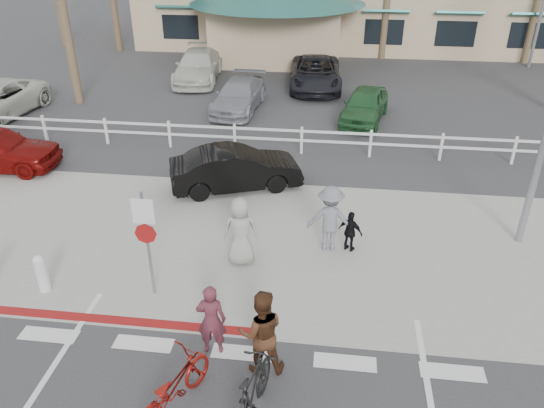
# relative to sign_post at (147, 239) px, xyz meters

# --- Properties ---
(ground) EXTENTS (140.00, 140.00, 0.00)m
(ground) POSITION_rel_sign_post_xyz_m (2.30, -2.20, -1.45)
(ground) COLOR #333335
(sidewalk_plaza) EXTENTS (22.00, 7.00, 0.01)m
(sidewalk_plaza) POSITION_rel_sign_post_xyz_m (2.30, 2.30, -1.44)
(sidewalk_plaza) COLOR gray
(sidewalk_plaza) RESTS_ON ground
(cross_street) EXTENTS (40.00, 5.00, 0.01)m
(cross_street) POSITION_rel_sign_post_xyz_m (2.30, 6.30, -1.45)
(cross_street) COLOR #333335
(cross_street) RESTS_ON ground
(parking_lot) EXTENTS (50.00, 16.00, 0.01)m
(parking_lot) POSITION_rel_sign_post_xyz_m (2.30, 15.80, -1.45)
(parking_lot) COLOR #333335
(parking_lot) RESTS_ON ground
(curb_red) EXTENTS (7.00, 0.25, 0.02)m
(curb_red) POSITION_rel_sign_post_xyz_m (-0.70, -1.00, -1.44)
(curb_red) COLOR maroon
(curb_red) RESTS_ON ground
(rail_fence) EXTENTS (29.40, 0.16, 1.00)m
(rail_fence) POSITION_rel_sign_post_xyz_m (2.80, 8.30, -0.95)
(rail_fence) COLOR silver
(rail_fence) RESTS_ON ground
(sign_post) EXTENTS (0.50, 0.10, 2.90)m
(sign_post) POSITION_rel_sign_post_xyz_m (0.00, 0.00, 0.00)
(sign_post) COLOR gray
(sign_post) RESTS_ON ground
(bollard_0) EXTENTS (0.26, 0.26, 0.95)m
(bollard_0) POSITION_rel_sign_post_xyz_m (-2.50, -0.20, -0.97)
(bollard_0) COLOR silver
(bollard_0) RESTS_ON ground
(bike_red) EXTENTS (1.39, 2.01, 1.00)m
(bike_red) POSITION_rel_sign_post_xyz_m (1.36, -3.03, -0.95)
(bike_red) COLOR maroon
(bike_red) RESTS_ON ground
(rider_red) EXTENTS (0.60, 0.42, 1.57)m
(rider_red) POSITION_rel_sign_post_xyz_m (1.72, -1.59, -0.67)
(rider_red) COLOR #5A242F
(rider_red) RESTS_ON ground
(bike_black) EXTENTS (0.89, 1.99, 1.16)m
(bike_black) POSITION_rel_sign_post_xyz_m (2.74, -3.07, -0.87)
(bike_black) COLOR black
(bike_black) RESTS_ON ground
(rider_black) EXTENTS (0.98, 0.83, 1.78)m
(rider_black) POSITION_rel_sign_post_xyz_m (2.73, -1.93, -0.56)
(rider_black) COLOR #492A18
(rider_black) RESTS_ON ground
(pedestrian_a) EXTENTS (1.15, 0.67, 1.77)m
(pedestrian_a) POSITION_rel_sign_post_xyz_m (3.85, 2.30, -0.56)
(pedestrian_a) COLOR slate
(pedestrian_a) RESTS_ON ground
(pedestrian_child) EXTENTS (0.70, 0.53, 1.11)m
(pedestrian_child) POSITION_rel_sign_post_xyz_m (4.38, 2.30, -0.90)
(pedestrian_child) COLOR black
(pedestrian_child) RESTS_ON ground
(pedestrian_b) EXTENTS (0.94, 0.69, 1.76)m
(pedestrian_b) POSITION_rel_sign_post_xyz_m (1.74, 1.46, -0.57)
(pedestrian_b) COLOR gray
(pedestrian_b) RESTS_ON ground
(car_white_sedan) EXTENTS (4.23, 2.69, 1.31)m
(car_white_sedan) POSITION_rel_sign_post_xyz_m (0.89, 5.37, -0.79)
(car_white_sedan) COLOR black
(car_white_sedan) RESTS_ON ground
(lot_car_1) EXTENTS (2.09, 4.46, 1.26)m
(lot_car_1) POSITION_rel_sign_post_xyz_m (-0.35, 12.73, -0.82)
(lot_car_1) COLOR gray
(lot_car_1) RESTS_ON ground
(lot_car_2) EXTENTS (2.34, 4.12, 1.32)m
(lot_car_2) POSITION_rel_sign_post_xyz_m (4.99, 12.02, -0.79)
(lot_car_2) COLOR #24572D
(lot_car_2) RESTS_ON ground
(lot_car_4) EXTENTS (2.51, 5.21, 1.46)m
(lot_car_4) POSITION_rel_sign_post_xyz_m (-3.21, 16.94, -0.72)
(lot_car_4) COLOR silver
(lot_car_4) RESTS_ON ground
(lot_car_5) EXTENTS (2.68, 5.29, 1.43)m
(lot_car_5) POSITION_rel_sign_post_xyz_m (2.75, 16.40, -0.73)
(lot_car_5) COLOR black
(lot_car_5) RESTS_ON ground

